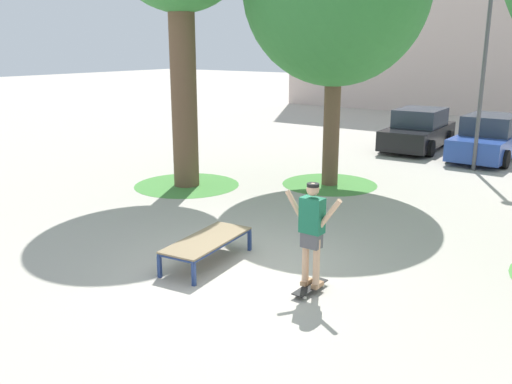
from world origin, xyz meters
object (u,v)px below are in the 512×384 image
Objects in this scene: skate_box at (207,241)px; skater at (312,228)px; car_blue at (489,139)px; light_post at (486,44)px; skateboard at (310,287)px; car_black at (418,131)px.

skater reaches higher than skate_box.
car_blue reaches higher than skate_box.
light_post is at bearing 91.64° from skater.
skate_box is 12.95m from car_blue.
car_black reaches higher than skateboard.
skateboard is 0.19× the size of car_blue.
car_black is (-3.05, 13.24, 0.61)m from skateboard.
car_blue is at bearing 91.88° from skateboard.
skater reaches higher than skateboard.
light_post is at bearing 91.64° from skateboard.
skate_box is at bearing -179.04° from skater.
skater reaches higher than car_blue.
skater reaches higher than car_black.
car_black is 2.66m from car_blue.
skate_box is 0.47× the size of car_blue.
skate_box is 2.46× the size of skateboard.
skater is at bearing 88.66° from skateboard.
car_black is at bearing 136.56° from light_post.
light_post reaches higher than skate_box.
skateboard is 0.14× the size of light_post.
skateboard is 0.19× the size of car_black.
car_black is (-0.94, 13.27, 0.28)m from skate_box.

